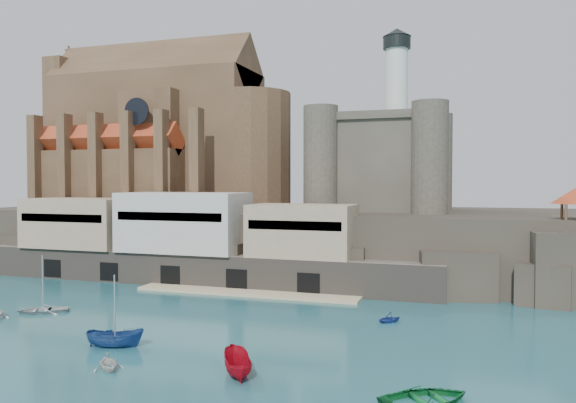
% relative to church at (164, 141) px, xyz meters
% --- Properties ---
extents(ground, '(300.00, 300.00, 0.00)m').
position_rel_church_xyz_m(ground, '(24.13, -41.85, -22.13)').
color(ground, '#1B515B').
rests_on(ground, ground).
extents(promontory, '(100.00, 36.00, 10.00)m').
position_rel_church_xyz_m(promontory, '(23.94, -2.48, -17.20)').
color(promontory, '#29241E').
rests_on(promontory, ground).
extents(quay, '(70.00, 12.00, 13.05)m').
position_rel_church_xyz_m(quay, '(13.94, -18.78, -16.06)').
color(quay, '#695F54').
rests_on(quay, ground).
extents(church, '(47.00, 25.93, 30.51)m').
position_rel_church_xyz_m(church, '(0.00, 0.00, 0.00)').
color(church, '#4D3724').
rests_on(church, promontory).
extents(castle_keep, '(21.20, 21.20, 29.30)m').
position_rel_church_xyz_m(castle_keep, '(40.21, -0.78, -3.81)').
color(castle_keep, '#443F35').
rests_on(castle_keep, promontory).
extents(boat_1, '(3.06, 3.10, 3.14)m').
position_rel_church_xyz_m(boat_1, '(27.09, -54.28, -22.13)').
color(boat_1, silver).
rests_on(boat_1, ground).
extents(boat_2, '(2.46, 2.43, 5.17)m').
position_rel_church_xyz_m(boat_2, '(24.10, -49.15, -22.13)').
color(boat_2, navy).
rests_on(boat_2, ground).
extents(boat_5, '(2.69, 2.71, 5.17)m').
position_rel_church_xyz_m(boat_5, '(37.12, -52.29, -22.13)').
color(boat_5, '#A90A1A').
rests_on(boat_5, ground).
extents(boat_6, '(3.05, 3.83, 5.39)m').
position_rel_church_xyz_m(boat_6, '(8.49, -40.42, -22.13)').
color(boat_6, beige).
rests_on(boat_6, ground).
extents(boat_7, '(2.71, 2.69, 2.75)m').
position_rel_church_xyz_m(boat_7, '(45.85, -32.78, -22.13)').
color(boat_7, navy).
rests_on(boat_7, ground).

